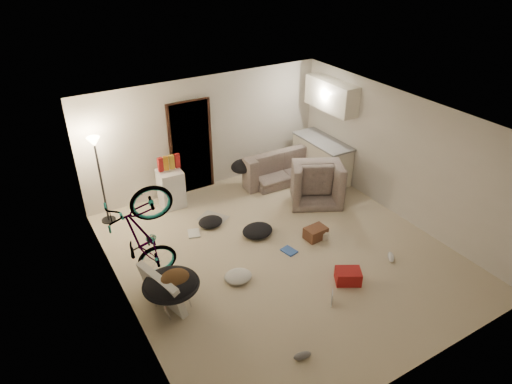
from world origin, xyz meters
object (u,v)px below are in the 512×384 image
sofa (278,167)px  tv_box (162,289)px  drink_case_b (348,276)px  bicycle (147,257)px  drink_case_a (316,233)px  floor_lamp (98,162)px  kitchen_counter (321,159)px  mini_fridge (171,188)px  saucer_chair (172,289)px  armchair (314,182)px  juicer (325,235)px

sofa → tv_box: (-3.83, -2.61, 0.03)m
sofa → drink_case_b: sofa is taller
bicycle → drink_case_a: (3.11, -0.44, -0.38)m
floor_lamp → sofa: (3.93, -0.20, -1.02)m
kitchen_counter → sofa: 1.02m
floor_lamp → kitchen_counter: floor_lamp is taller
drink_case_b → floor_lamp: bearing=157.2°
mini_fridge → saucer_chair: 3.04m
sofa → drink_case_a: sofa is taller
bicycle → mini_fridge: 2.40m
kitchen_counter → drink_case_b: (-1.92, -3.22, -0.32)m
mini_fridge → drink_case_a: bearing=-50.9°
armchair → tv_box: bearing=48.2°
floor_lamp → drink_case_b: 4.98m
drink_case_a → drink_case_b: size_ratio=0.98×
bicycle → drink_case_b: bicycle is taller
floor_lamp → mini_fridge: size_ratio=2.23×
mini_fridge → armchair: bearing=-21.2°
mini_fridge → saucer_chair: size_ratio=0.93×
kitchen_counter → juicer: bearing=-125.9°
mini_fridge → juicer: bearing=-50.2°
drink_case_a → juicer: bearing=-43.0°
armchair → drink_case_a: 1.60m
floor_lamp → sofa: bearing=-2.9°
armchair → saucer_chair: bearing=50.2°
mini_fridge → drink_case_b: size_ratio=1.98×
floor_lamp → saucer_chair: 3.08m
kitchen_counter → drink_case_a: bearing=-129.8°
bicycle → juicer: bicycle is taller
kitchen_counter → drink_case_b: kitchen_counter is taller
tv_box → drink_case_a: tv_box is taller
sofa → armchair: 1.12m
sofa → bicycle: size_ratio=1.02×
mini_fridge → kitchen_counter: bearing=-6.7°
saucer_chair → drink_case_a: bearing=6.3°
bicycle → juicer: size_ratio=9.05×
tv_box → drink_case_a: size_ratio=2.35×
sofa → kitchen_counter: bearing=154.7°
mini_fridge → sofa: bearing=-0.0°
armchair → bicycle: bicycle is taller
armchair → saucer_chair: 4.23m
armchair → saucer_chair: (-3.90, -1.62, 0.02)m
sofa → bicycle: 4.31m
floor_lamp → sofa: size_ratio=0.93×
saucer_chair → tv_box: bearing=133.7°
juicer → bicycle: bearing=170.5°
floor_lamp → drink_case_b: (2.91, -3.87, -1.19)m
drink_case_a → juicer: size_ratio=1.92×
bicycle → drink_case_b: (2.81, -1.70, -0.38)m
sofa → juicer: 2.58m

